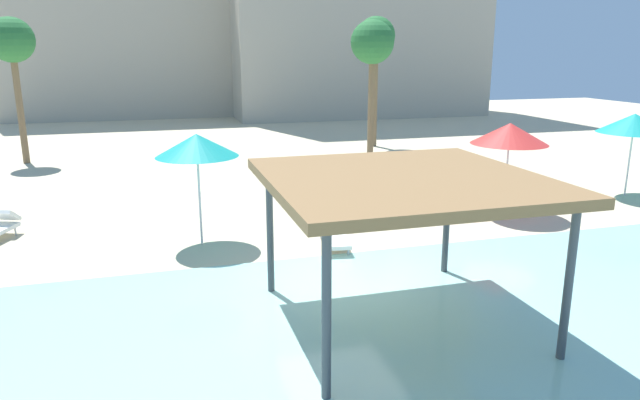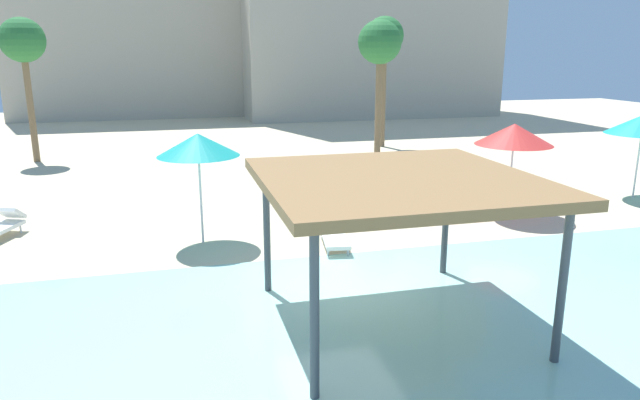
{
  "view_description": "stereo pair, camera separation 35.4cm",
  "coord_description": "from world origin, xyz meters",
  "px_view_note": "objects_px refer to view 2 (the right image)",
  "views": [
    {
      "loc": [
        -3.69,
        -11.21,
        4.87
      ],
      "look_at": [
        0.12,
        2.0,
        1.3
      ],
      "focal_mm": 32.58,
      "sensor_mm": 36.0,
      "label": 1
    },
    {
      "loc": [
        -3.34,
        -11.3,
        4.87
      ],
      "look_at": [
        0.12,
        2.0,
        1.3
      ],
      "focal_mm": 32.58,
      "sensor_mm": 36.0,
      "label": 2
    }
  ],
  "objects_px": {
    "beach_umbrella_teal_3": "(198,145)",
    "lounge_chair_0": "(325,192)",
    "palm_tree_1": "(23,44)",
    "lounge_chair_1": "(333,233)",
    "palm_tree_3": "(380,45)",
    "palm_tree_2": "(385,39)",
    "shade_pavilion": "(397,185)",
    "beach_umbrella_red_0": "(514,134)"
  },
  "relations": [
    {
      "from": "shade_pavilion",
      "to": "palm_tree_3",
      "type": "distance_m",
      "value": 16.45
    },
    {
      "from": "lounge_chair_1",
      "to": "palm_tree_3",
      "type": "distance_m",
      "value": 12.93
    },
    {
      "from": "palm_tree_2",
      "to": "palm_tree_3",
      "type": "bearing_deg",
      "value": -113.65
    },
    {
      "from": "palm_tree_3",
      "to": "lounge_chair_0",
      "type": "bearing_deg",
      "value": -122.75
    },
    {
      "from": "lounge_chair_0",
      "to": "palm_tree_3",
      "type": "xyz_separation_m",
      "value": [
        4.24,
        6.59,
        4.71
      ]
    },
    {
      "from": "shade_pavilion",
      "to": "palm_tree_2",
      "type": "height_order",
      "value": "palm_tree_2"
    },
    {
      "from": "lounge_chair_1",
      "to": "palm_tree_1",
      "type": "bearing_deg",
      "value": -137.38
    },
    {
      "from": "beach_umbrella_teal_3",
      "to": "lounge_chair_1",
      "type": "xyz_separation_m",
      "value": [
        3.23,
        -1.06,
        -2.23
      ]
    },
    {
      "from": "palm_tree_3",
      "to": "beach_umbrella_teal_3",
      "type": "bearing_deg",
      "value": -130.51
    },
    {
      "from": "beach_umbrella_teal_3",
      "to": "palm_tree_1",
      "type": "xyz_separation_m",
      "value": [
        -6.5,
        13.33,
        2.55
      ]
    },
    {
      "from": "beach_umbrella_red_0",
      "to": "lounge_chair_0",
      "type": "relative_size",
      "value": 1.39
    },
    {
      "from": "shade_pavilion",
      "to": "beach_umbrella_red_0",
      "type": "bearing_deg",
      "value": 44.21
    },
    {
      "from": "lounge_chair_1",
      "to": "palm_tree_1",
      "type": "xyz_separation_m",
      "value": [
        -9.73,
        14.39,
        4.79
      ]
    },
    {
      "from": "beach_umbrella_teal_3",
      "to": "lounge_chair_0",
      "type": "xyz_separation_m",
      "value": [
        4.15,
        3.23,
        -2.23
      ]
    },
    {
      "from": "lounge_chair_0",
      "to": "shade_pavilion",
      "type": "bearing_deg",
      "value": -24.29
    },
    {
      "from": "beach_umbrella_red_0",
      "to": "palm_tree_1",
      "type": "relative_size",
      "value": 0.45
    },
    {
      "from": "shade_pavilion",
      "to": "lounge_chair_1",
      "type": "height_order",
      "value": "shade_pavilion"
    },
    {
      "from": "beach_umbrella_teal_3",
      "to": "lounge_chair_0",
      "type": "height_order",
      "value": "beach_umbrella_teal_3"
    },
    {
      "from": "lounge_chair_0",
      "to": "palm_tree_3",
      "type": "bearing_deg",
      "value": 129.88
    },
    {
      "from": "palm_tree_2",
      "to": "palm_tree_3",
      "type": "height_order",
      "value": "palm_tree_2"
    },
    {
      "from": "beach_umbrella_teal_3",
      "to": "lounge_chair_0",
      "type": "relative_size",
      "value": 1.44
    },
    {
      "from": "beach_umbrella_red_0",
      "to": "beach_umbrella_teal_3",
      "type": "height_order",
      "value": "beach_umbrella_teal_3"
    },
    {
      "from": "beach_umbrella_teal_3",
      "to": "palm_tree_2",
      "type": "distance_m",
      "value": 16.93
    },
    {
      "from": "lounge_chair_1",
      "to": "palm_tree_2",
      "type": "relative_size",
      "value": 0.3
    },
    {
      "from": "beach_umbrella_teal_3",
      "to": "shade_pavilion",
      "type": "bearing_deg",
      "value": -61.01
    },
    {
      "from": "palm_tree_2",
      "to": "palm_tree_3",
      "type": "xyz_separation_m",
      "value": [
        -1.57,
        -3.58,
        -0.33
      ]
    },
    {
      "from": "palm_tree_2",
      "to": "beach_umbrella_teal_3",
      "type": "bearing_deg",
      "value": -126.61
    },
    {
      "from": "lounge_chair_1",
      "to": "palm_tree_3",
      "type": "xyz_separation_m",
      "value": [
        5.16,
        10.88,
        4.71
      ]
    },
    {
      "from": "beach_umbrella_teal_3",
      "to": "palm_tree_2",
      "type": "bearing_deg",
      "value": 53.39
    },
    {
      "from": "beach_umbrella_red_0",
      "to": "palm_tree_2",
      "type": "distance_m",
      "value": 13.42
    },
    {
      "from": "beach_umbrella_teal_3",
      "to": "palm_tree_2",
      "type": "relative_size",
      "value": 0.44
    },
    {
      "from": "lounge_chair_1",
      "to": "palm_tree_2",
      "type": "distance_m",
      "value": 16.73
    },
    {
      "from": "palm_tree_1",
      "to": "beach_umbrella_red_0",
      "type": "bearing_deg",
      "value": -39.73
    },
    {
      "from": "lounge_chair_0",
      "to": "beach_umbrella_red_0",
      "type": "bearing_deg",
      "value": 42.48
    },
    {
      "from": "beach_umbrella_red_0",
      "to": "lounge_chair_1",
      "type": "distance_m",
      "value": 6.44
    },
    {
      "from": "beach_umbrella_red_0",
      "to": "palm_tree_1",
      "type": "distance_m",
      "value": 20.52
    },
    {
      "from": "shade_pavilion",
      "to": "beach_umbrella_teal_3",
      "type": "xyz_separation_m",
      "value": [
        -3.08,
        5.57,
        -0.04
      ]
    },
    {
      "from": "shade_pavilion",
      "to": "beach_umbrella_teal_3",
      "type": "relative_size",
      "value": 1.63
    },
    {
      "from": "lounge_chair_1",
      "to": "palm_tree_3",
      "type": "height_order",
      "value": "palm_tree_3"
    },
    {
      "from": "palm_tree_2",
      "to": "lounge_chair_1",
      "type": "bearing_deg",
      "value": -114.94
    },
    {
      "from": "shade_pavilion",
      "to": "palm_tree_1",
      "type": "height_order",
      "value": "palm_tree_1"
    },
    {
      "from": "shade_pavilion",
      "to": "palm_tree_3",
      "type": "height_order",
      "value": "palm_tree_3"
    }
  ]
}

